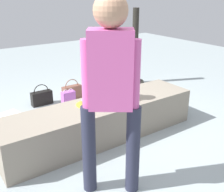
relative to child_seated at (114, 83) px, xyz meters
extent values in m
plane|color=#919EA0|center=(-0.17, 0.01, -0.64)|extent=(12.00, 12.00, 0.00)
cube|color=gray|center=(-0.17, 0.01, -0.43)|extent=(2.37, 0.57, 0.43)
cylinder|color=#181B44|center=(-0.07, -0.08, -0.18)|extent=(0.11, 0.26, 0.08)
cylinder|color=#181B44|center=(0.04, -0.10, -0.18)|extent=(0.11, 0.26, 0.08)
cube|color=#E94650|center=(0.00, 0.02, -0.03)|extent=(0.23, 0.16, 0.28)
sphere|color=tan|center=(0.00, 0.02, 0.19)|extent=(0.16, 0.16, 0.16)
cylinder|color=tan|center=(-0.11, 0.04, -0.04)|extent=(0.05, 0.05, 0.21)
cylinder|color=tan|center=(0.12, 0.00, -0.04)|extent=(0.05, 0.05, 0.21)
cylinder|color=#26283B|center=(-0.45, -0.92, -0.25)|extent=(0.12, 0.12, 0.79)
cylinder|color=#26283B|center=(-0.75, -0.70, -0.25)|extent=(0.12, 0.12, 0.79)
cube|color=#CC549B|center=(-0.60, -0.81, 0.44)|extent=(0.39, 0.36, 0.60)
sphere|color=tan|center=(-0.60, -0.81, 0.87)|extent=(0.25, 0.25, 0.25)
cylinder|color=#CC549B|center=(-0.46, -0.91, 0.39)|extent=(0.09, 0.09, 0.57)
cylinder|color=#CC549B|center=(-0.74, -0.71, 0.39)|extent=(0.09, 0.09, 0.57)
cylinder|color=yellow|center=(-0.33, 0.08, -0.21)|extent=(0.22, 0.22, 0.01)
cylinder|color=brown|center=(-0.33, 0.08, -0.18)|extent=(0.10, 0.10, 0.05)
cylinder|color=pink|center=(-0.33, 0.08, -0.15)|extent=(0.10, 0.10, 0.01)
cube|color=silver|center=(-0.27, 0.07, -0.20)|extent=(0.11, 0.04, 0.00)
cube|color=#B259BF|center=(-0.15, 0.90, -0.49)|extent=(0.19, 0.09, 0.30)
torus|color=white|center=(-0.19, 0.90, -0.34)|extent=(0.07, 0.01, 0.07)
torus|color=white|center=(-0.11, 0.90, -0.34)|extent=(0.07, 0.01, 0.07)
cylinder|color=black|center=(1.44, 1.36, -0.62)|extent=(0.36, 0.36, 0.04)
cylinder|color=black|center=(1.44, 1.36, 0.05)|extent=(0.11, 0.11, 1.31)
cylinder|color=silver|center=(0.69, 0.85, -0.56)|extent=(0.07, 0.07, 0.16)
cone|color=silver|center=(0.69, 0.85, -0.47)|extent=(0.06, 0.06, 0.03)
cylinder|color=blue|center=(0.69, 0.85, -0.45)|extent=(0.03, 0.03, 0.02)
cylinder|color=silver|center=(0.26, 0.93, -0.56)|extent=(0.07, 0.07, 0.16)
cone|color=silver|center=(0.26, 0.93, -0.47)|extent=(0.06, 0.06, 0.03)
cylinder|color=blue|center=(0.26, 0.93, -0.44)|extent=(0.03, 0.03, 0.02)
cylinder|color=red|center=(0.64, 1.24, -0.60)|extent=(0.07, 0.07, 0.09)
cube|color=white|center=(-0.93, 1.02, -0.59)|extent=(0.33, 0.37, 0.10)
cube|color=black|center=(-0.37, 1.36, -0.54)|extent=(0.31, 0.11, 0.21)
torus|color=black|center=(-0.37, 1.36, -0.43)|extent=(0.23, 0.01, 0.23)
cube|color=brown|center=(0.11, 1.30, -0.53)|extent=(0.31, 0.11, 0.22)
torus|color=brown|center=(0.11, 1.30, -0.43)|extent=(0.23, 0.01, 0.23)
camera|label=1|loc=(-1.75, -2.45, 1.01)|focal=44.61mm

